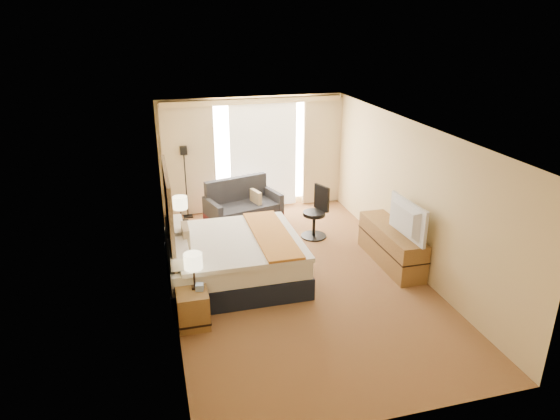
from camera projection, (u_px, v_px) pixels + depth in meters
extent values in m
cube|color=#5E281A|center=(295.00, 275.00, 8.77)|extent=(4.20, 7.00, 0.02)
cube|color=silver|center=(297.00, 129.00, 7.83)|extent=(4.20, 7.00, 0.02)
cube|color=#D4B481|center=(252.00, 154.00, 11.45)|extent=(4.20, 0.02, 2.60)
cube|color=#D4B481|center=(393.00, 323.00, 5.15)|extent=(4.20, 0.02, 2.60)
cube|color=#D4B481|center=(167.00, 218.00, 7.80)|extent=(0.02, 7.00, 2.60)
cube|color=#D4B481|center=(409.00, 195.00, 8.81)|extent=(0.02, 7.00, 2.60)
cube|color=black|center=(169.00, 215.00, 7.99)|extent=(0.06, 1.85, 1.50)
cube|color=olive|center=(193.00, 308.00, 7.28)|extent=(0.45, 0.52, 0.55)
cube|color=olive|center=(180.00, 239.00, 9.53)|extent=(0.45, 0.52, 0.55)
cube|color=olive|center=(391.00, 245.00, 9.09)|extent=(0.50, 1.80, 0.70)
cube|color=white|center=(263.00, 152.00, 11.48)|extent=(2.30, 0.02, 2.30)
cube|color=beige|center=(189.00, 161.00, 11.00)|extent=(1.15, 0.09, 2.50)
cube|color=beige|center=(322.00, 151.00, 11.75)|extent=(0.90, 0.09, 2.50)
cube|color=white|center=(263.00, 155.00, 11.46)|extent=(1.55, 0.04, 2.50)
cube|color=#D4B481|center=(252.00, 101.00, 10.86)|extent=(4.00, 0.16, 0.12)
cube|color=black|center=(234.00, 269.00, 8.57)|extent=(2.24, 2.03, 0.37)
cube|color=white|center=(234.00, 251.00, 8.44)|extent=(2.19, 1.97, 0.32)
cube|color=white|center=(238.00, 241.00, 8.40)|extent=(2.05, 2.05, 0.07)
cube|color=#BA772B|center=(271.00, 234.00, 8.52)|extent=(0.59, 2.05, 0.04)
cube|color=white|center=(179.00, 253.00, 7.66)|extent=(0.30, 0.83, 0.19)
cube|color=white|center=(175.00, 229.00, 8.55)|extent=(0.30, 0.83, 0.19)
cube|color=beige|center=(186.00, 237.00, 8.13)|extent=(0.11, 0.45, 0.38)
cube|color=#57181C|center=(244.00, 218.00, 10.88)|extent=(1.73, 1.24, 0.28)
cube|color=#29292E|center=(245.00, 209.00, 10.75)|extent=(1.58, 1.05, 0.18)
cube|color=#29292E|center=(236.00, 191.00, 10.96)|extent=(1.43, 0.55, 0.61)
cube|color=#29292E|center=(213.00, 213.00, 10.44)|extent=(0.34, 0.83, 0.50)
cube|color=#29292E|center=(272.00, 201.00, 11.14)|extent=(0.34, 0.83, 0.50)
cube|color=beige|center=(256.00, 198.00, 10.82)|extent=(0.19, 0.40, 0.36)
cube|color=black|center=(188.00, 216.00, 11.31)|extent=(0.21, 0.21, 0.02)
cylinder|color=black|center=(186.00, 185.00, 11.05)|extent=(0.03, 0.03, 1.45)
cube|color=black|center=(183.00, 150.00, 10.76)|extent=(0.15, 0.15, 0.17)
cylinder|color=black|center=(314.00, 236.00, 10.29)|extent=(0.52, 0.52, 0.03)
cylinder|color=black|center=(314.00, 225.00, 10.19)|extent=(0.06, 0.06, 0.47)
cylinder|color=black|center=(314.00, 214.00, 10.11)|extent=(0.46, 0.46, 0.07)
cube|color=black|center=(322.00, 198.00, 10.10)|extent=(0.20, 0.41, 0.52)
cube|color=black|center=(195.00, 287.00, 7.26)|extent=(0.10, 0.10, 0.04)
cylinder|color=black|center=(194.00, 276.00, 7.19)|extent=(0.03, 0.03, 0.33)
cylinder|color=#FFF4BF|center=(193.00, 261.00, 7.10)|extent=(0.27, 0.27, 0.23)
cube|color=black|center=(182.00, 224.00, 9.45)|extent=(0.10, 0.10, 0.04)
cylinder|color=black|center=(181.00, 215.00, 9.38)|extent=(0.03, 0.03, 0.34)
cylinder|color=#FFF4BF|center=(180.00, 203.00, 9.29)|extent=(0.27, 0.27, 0.23)
cube|color=#8BA5D7|center=(200.00, 287.00, 7.20)|extent=(0.13, 0.13, 0.10)
cube|color=black|center=(183.00, 222.00, 9.49)|extent=(0.22, 0.19, 0.07)
imported|color=black|center=(402.00, 219.00, 8.49)|extent=(0.18, 1.13, 0.65)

